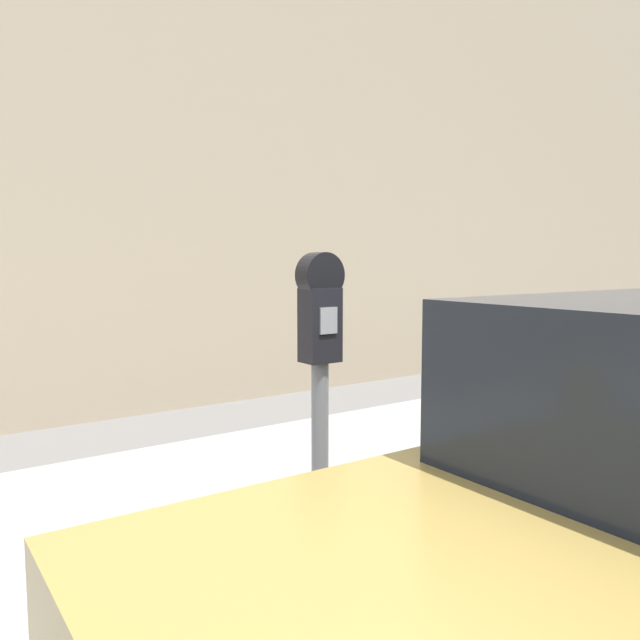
# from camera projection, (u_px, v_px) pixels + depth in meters

# --- Properties ---
(sidewalk) EXTENTS (24.00, 2.80, 0.15)m
(sidewalk) POSITION_uv_depth(u_px,v_px,m) (120.00, 548.00, 3.24)
(sidewalk) COLOR #9E9B96
(sidewalk) RESTS_ON ground_plane
(parking_meter) EXTENTS (0.19, 0.12, 1.46)m
(parking_meter) POSITION_uv_depth(u_px,v_px,m) (320.00, 371.00, 2.65)
(parking_meter) COLOR slate
(parking_meter) RESTS_ON sidewalk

